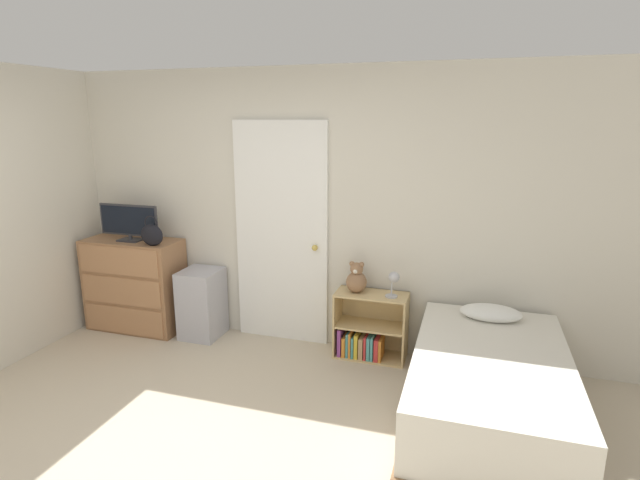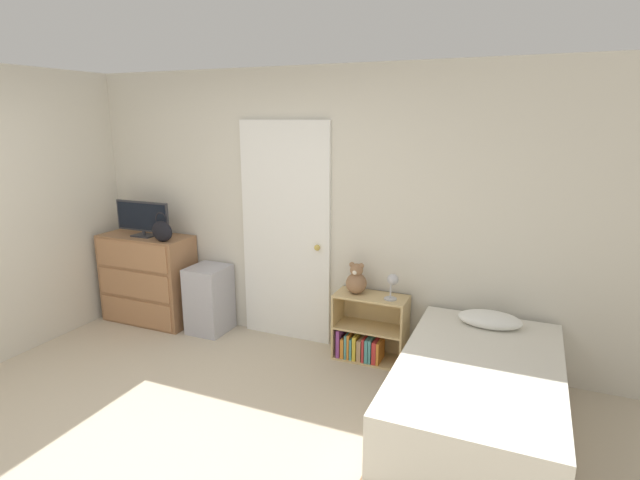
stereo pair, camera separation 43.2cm
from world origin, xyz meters
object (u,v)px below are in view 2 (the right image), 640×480
at_px(dresser, 148,279).
at_px(storage_bin, 209,299).
at_px(tv, 143,218).
at_px(handbag, 162,231).
at_px(bookshelf, 367,335).
at_px(teddy_bear, 356,280).
at_px(desk_lamp, 392,282).
at_px(bed, 477,398).

height_order(dresser, storage_bin, dresser).
bearing_deg(storage_bin, tv, -176.23).
xyz_separation_m(handbag, bookshelf, (2.04, 0.20, -0.81)).
bearing_deg(handbag, teddy_bear, 5.94).
bearing_deg(teddy_bear, desk_lamp, -7.10).
xyz_separation_m(dresser, handbag, (0.34, -0.13, 0.57)).
relative_size(tv, bed, 0.35).
height_order(bookshelf, teddy_bear, teddy_bear).
bearing_deg(bookshelf, dresser, -178.36).
bearing_deg(dresser, tv, -59.83).
relative_size(dresser, storage_bin, 1.43).
distance_m(bookshelf, bed, 1.27).
relative_size(tv, bookshelf, 1.01).
bearing_deg(dresser, bed, -11.29).
relative_size(handbag, desk_lamp, 1.25).
bearing_deg(bed, storage_bin, 165.23).
distance_m(tv, handbag, 0.36).
xyz_separation_m(tv, bookshelf, (2.37, 0.09, -0.89)).
bearing_deg(bookshelf, bed, -36.15).
relative_size(desk_lamp, bed, 0.13).
bearing_deg(storage_bin, bed, -14.77).
xyz_separation_m(tv, bed, (3.40, -0.66, -0.85)).
height_order(tv, teddy_bear, tv).
relative_size(teddy_bear, bed, 0.15).
height_order(dresser, handbag, handbag).
xyz_separation_m(tv, teddy_bear, (2.26, 0.09, -0.39)).
distance_m(bookshelf, teddy_bear, 0.51).
xyz_separation_m(dresser, bookshelf, (2.39, 0.07, -0.24)).
relative_size(dresser, bookshelf, 1.52).
distance_m(dresser, teddy_bear, 2.29).
xyz_separation_m(dresser, bed, (3.41, -0.68, -0.19)).
relative_size(storage_bin, bed, 0.37).
height_order(teddy_bear, desk_lamp, teddy_bear).
relative_size(bookshelf, teddy_bear, 2.26).
bearing_deg(desk_lamp, teddy_bear, 172.90).
bearing_deg(teddy_bear, tv, -177.61).
distance_m(dresser, tv, 0.65).
relative_size(bookshelf, bed, 0.35).
distance_m(bookshelf, desk_lamp, 0.58).
bearing_deg(dresser, storage_bin, 1.76).
height_order(storage_bin, teddy_bear, teddy_bear).
bearing_deg(storage_bin, desk_lamp, 0.15).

